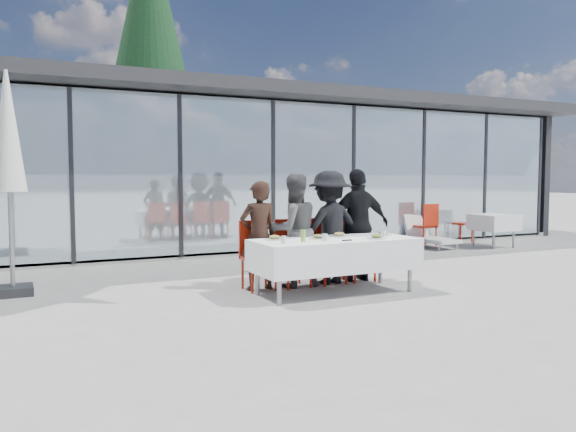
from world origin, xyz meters
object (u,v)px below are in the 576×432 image
(spare_chair_b, at_px, (427,223))
(diner_a, at_px, (259,236))
(diner_d, at_px, (358,225))
(conifer_tree, at_px, (150,48))
(diner_chair_c, at_px, (327,247))
(plate_d, at_px, (383,234))
(diner_chair_a, at_px, (257,251))
(plate_a, at_px, (275,238))
(diner_chair_b, at_px, (291,249))
(diner_chair_d, at_px, (356,245))
(plate_b, at_px, (319,237))
(spare_table_right, at_px, (494,223))
(diner_b, at_px, (294,230))
(folded_eyeglasses, at_px, (347,240))
(dining_table, at_px, (335,254))
(plate_c, at_px, (339,235))
(plate_extra, at_px, (377,237))
(diner_c, at_px, (329,227))
(juice_bottle, at_px, (303,236))
(spare_chair_a, at_px, (458,220))
(market_umbrella, at_px, (8,147))
(lounger, at_px, (427,235))

(spare_chair_b, bearing_deg, diner_a, -151.51)
(diner_a, relative_size, diner_d, 0.90)
(conifer_tree, bearing_deg, diner_chair_c, -90.20)
(diner_d, relative_size, plate_d, 6.50)
(diner_chair_a, xyz_separation_m, plate_a, (0.05, -0.52, 0.24))
(diner_chair_b, bearing_deg, diner_chair_d, 0.00)
(plate_b, relative_size, spare_table_right, 0.31)
(diner_b, relative_size, plate_a, 6.22)
(diner_d, xyz_separation_m, folded_eyeglasses, (-0.78, -0.94, -0.10))
(diner_d, relative_size, diner_chair_d, 1.76)
(diner_chair_b, xyz_separation_m, diner_chair_c, (0.60, 0.00, 0.00))
(dining_table, xyz_separation_m, diner_b, (-0.30, 0.67, 0.28))
(diner_chair_c, bearing_deg, plate_a, -154.63)
(diner_a, relative_size, diner_b, 0.94)
(diner_chair_a, height_order, plate_b, diner_chair_a)
(plate_c, bearing_deg, folded_eyeglasses, -108.88)
(plate_extra, bearing_deg, diner_a, 145.19)
(diner_chair_c, relative_size, spare_table_right, 1.13)
(plate_c, distance_m, spare_chair_b, 5.62)
(diner_d, bearing_deg, plate_b, 36.45)
(diner_chair_c, distance_m, plate_d, 0.89)
(diner_c, bearing_deg, diner_d, 172.90)
(diner_chair_b, bearing_deg, conifer_tree, 87.01)
(dining_table, relative_size, diner_a, 1.47)
(plate_c, xyz_separation_m, plate_d, (0.68, -0.10, 0.00))
(plate_c, height_order, juice_bottle, juice_bottle)
(diner_d, distance_m, spare_table_right, 5.52)
(diner_a, height_order, folded_eyeglasses, diner_a)
(diner_chair_d, bearing_deg, diner_a, -177.41)
(folded_eyeglasses, bearing_deg, diner_chair_c, 75.04)
(diner_chair_b, height_order, diner_chair_d, same)
(spare_table_right, bearing_deg, folded_eyeglasses, -151.92)
(diner_chair_d, xyz_separation_m, spare_chair_b, (3.80, 2.89, 0.00))
(spare_chair_a, bearing_deg, plate_b, -147.14)
(dining_table, height_order, diner_chair_a, diner_chair_a)
(diner_chair_b, bearing_deg, plate_d, -29.60)
(market_umbrella, bearing_deg, juice_bottle, -28.98)
(diner_d, xyz_separation_m, plate_c, (-0.63, -0.49, -0.08))
(spare_table_right, height_order, conifer_tree, conifer_tree)
(spare_table_right, bearing_deg, diner_chair_d, -157.45)
(diner_a, distance_m, diner_d, 1.66)
(dining_table, height_order, diner_chair_c, diner_chair_c)
(spare_chair_a, distance_m, lounger, 1.49)
(dining_table, height_order, market_umbrella, market_umbrella)
(diner_chair_c, bearing_deg, diner_d, -8.31)
(plate_extra, bearing_deg, folded_eyeglasses, -179.11)
(plate_extra, bearing_deg, plate_b, 154.87)
(juice_bottle, bearing_deg, diner_chair_a, 109.37)
(diner_chair_c, height_order, plate_d, diner_chair_c)
(diner_c, relative_size, plate_c, 6.38)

